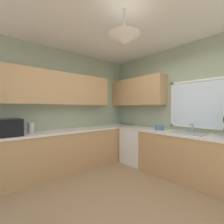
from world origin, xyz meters
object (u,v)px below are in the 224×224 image
at_px(dishwasher, 136,146).
at_px(sink_assembly, 189,133).
at_px(microwave, 9,127).
at_px(kettle, 31,128).
at_px(bowl, 159,128).

bearing_deg(dishwasher, sink_assembly, 1.66).
xyz_separation_m(microwave, sink_assembly, (1.93, 2.63, -0.13)).
distance_m(dishwasher, kettle, 2.41).
height_order(microwave, kettle, microwave).
bearing_deg(dishwasher, bowl, 2.71).
bearing_deg(microwave, sink_assembly, 53.76).
relative_size(kettle, bowl, 1.05).
xyz_separation_m(microwave, kettle, (0.02, 0.34, -0.04)).
relative_size(microwave, bowl, 2.46).
distance_m(dishwasher, sink_assembly, 1.36).
height_order(dishwasher, sink_assembly, sink_assembly).
bearing_deg(sink_assembly, microwave, -126.24).
relative_size(dishwasher, bowl, 4.34).
xyz_separation_m(microwave, bowl, (1.29, 2.62, -0.10)).
bearing_deg(sink_assembly, bowl, -179.38).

